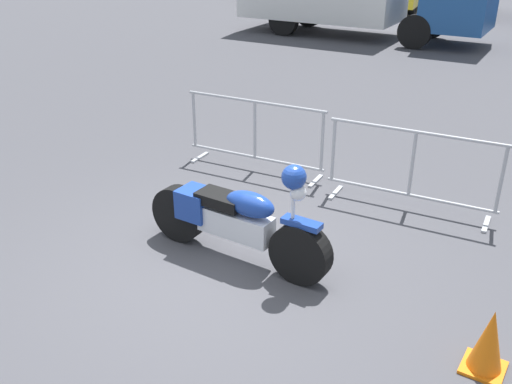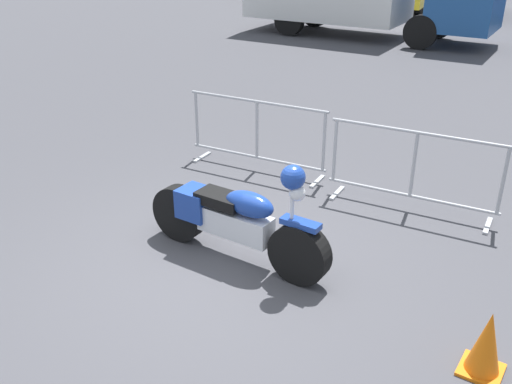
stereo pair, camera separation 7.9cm
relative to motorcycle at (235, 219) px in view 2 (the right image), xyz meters
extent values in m
plane|color=#424247|center=(-0.01, -0.30, -0.49)|extent=(120.00, 120.00, 0.00)
cylinder|color=black|center=(0.80, 0.00, -0.16)|extent=(0.66, 0.19, 0.66)
cylinder|color=black|center=(-0.80, 0.00, -0.16)|extent=(0.66, 0.19, 0.66)
cube|color=silver|center=(0.00, 0.00, -0.05)|extent=(0.86, 0.25, 0.29)
ellipsoid|color=navy|center=(0.19, 0.00, 0.23)|extent=(0.58, 0.27, 0.27)
cube|color=black|center=(-0.18, 0.00, 0.19)|extent=(0.53, 0.29, 0.12)
cube|color=navy|center=(-0.53, 0.00, 0.05)|extent=(0.37, 0.33, 0.33)
cube|color=navy|center=(0.80, 0.00, 0.19)|extent=(0.41, 0.14, 0.06)
cylinder|color=silver|center=(0.69, 0.00, 0.33)|extent=(0.04, 0.04, 0.46)
sphere|color=silver|center=(0.75, 0.00, 0.51)|extent=(0.16, 0.16, 0.16)
sphere|color=navy|center=(0.69, 0.00, 0.67)|extent=(0.25, 0.25, 0.25)
cylinder|color=#9EA0A5|center=(-1.17, 2.18, 0.56)|extent=(2.18, 0.25, 0.04)
cylinder|color=#9EA0A5|center=(-1.17, 2.18, -0.29)|extent=(2.18, 0.25, 0.04)
cylinder|color=#9EA0A5|center=(-2.21, 2.08, 0.14)|extent=(0.05, 0.05, 0.85)
cylinder|color=#9EA0A5|center=(-1.17, 2.18, 0.14)|extent=(0.05, 0.05, 0.85)
cylinder|color=#9EA0A5|center=(-0.13, 2.28, 0.14)|extent=(0.05, 0.05, 0.85)
cube|color=#9EA0A5|center=(-2.14, 2.09, -0.47)|extent=(0.10, 0.44, 0.03)
cube|color=#9EA0A5|center=(-0.20, 2.28, -0.47)|extent=(0.10, 0.44, 0.03)
cylinder|color=#9EA0A5|center=(1.17, 2.18, 0.56)|extent=(2.18, 0.25, 0.04)
cylinder|color=#9EA0A5|center=(1.17, 2.18, -0.29)|extent=(2.18, 0.25, 0.04)
cylinder|color=#9EA0A5|center=(0.13, 2.08, 0.14)|extent=(0.05, 0.05, 0.85)
cylinder|color=#9EA0A5|center=(1.17, 2.18, 0.14)|extent=(0.05, 0.05, 0.85)
cylinder|color=#9EA0A5|center=(2.21, 2.28, 0.14)|extent=(0.05, 0.05, 0.85)
cube|color=#9EA0A5|center=(0.20, 2.09, -0.47)|extent=(0.10, 0.44, 0.03)
cube|color=#9EA0A5|center=(2.14, 2.28, -0.47)|extent=(0.10, 0.44, 0.03)
cylinder|color=black|center=(-2.24, 13.99, -0.01)|extent=(0.97, 0.33, 0.96)
cylinder|color=black|center=(-2.14, 12.06, -0.01)|extent=(0.97, 0.33, 0.96)
cylinder|color=black|center=(-6.45, 13.77, -0.01)|extent=(0.97, 0.33, 0.96)
cylinder|color=black|center=(-6.35, 11.84, -0.01)|extent=(0.97, 0.33, 0.96)
cylinder|color=black|center=(-7.31, 18.35, -0.17)|extent=(0.32, 0.66, 0.63)
cylinder|color=black|center=(-5.91, 18.18, -0.15)|extent=(0.34, 0.70, 0.67)
cylinder|color=black|center=(-4.38, 18.43, -0.15)|extent=(0.34, 0.70, 0.67)
cylinder|color=black|center=(-3.43, 21.01, -0.18)|extent=(0.31, 0.65, 0.62)
cylinder|color=black|center=(-2.03, 21.24, -0.18)|extent=(0.31, 0.65, 0.62)
cylinder|color=black|center=(-3.00, 18.38, -0.18)|extent=(0.31, 0.65, 0.62)
cylinder|color=black|center=(-1.59, 18.61, -0.18)|extent=(0.31, 0.65, 0.62)
cube|color=orange|center=(2.71, -0.30, -0.47)|extent=(0.34, 0.34, 0.03)
cone|color=orange|center=(2.71, -0.30, -0.18)|extent=(0.28, 0.28, 0.56)
camera|label=1|loc=(3.10, -4.38, 2.90)|focal=40.00mm
camera|label=2|loc=(3.16, -4.34, 2.90)|focal=40.00mm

